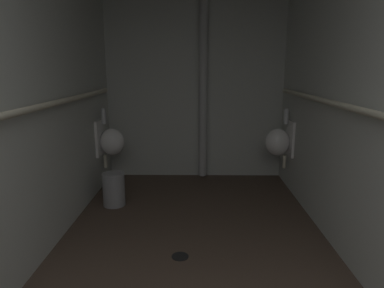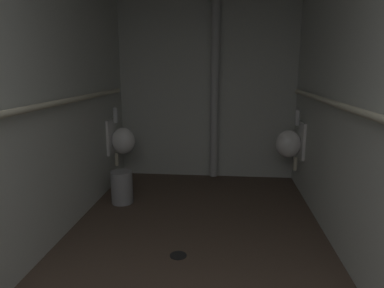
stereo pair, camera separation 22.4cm
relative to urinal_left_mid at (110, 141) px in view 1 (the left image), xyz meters
The scene contains 11 objects.
floor 2.10m from the urinal_left_mid, 58.32° to the right, with size 2.51×4.59×0.08m, color #47382D.
wall_left 1.86m from the urinal_left_mid, 95.96° to the right, with size 0.06×4.59×2.69m, color #BABEB6.
wall_right 2.93m from the urinal_left_mid, 36.76° to the right, with size 0.06×4.59×2.69m, color #BABEB6.
wall_back 1.40m from the urinal_left_mid, 28.40° to the left, with size 2.51×0.06×2.69m, color #BABEB6.
urinal_left_mid is the anchor object (origin of this frame).
urinal_right_mid 2.10m from the urinal_left_mid, ahead, with size 0.32×0.30×0.76m.
supply_pipe_left 1.82m from the urinal_left_mid, 92.93° to the right, with size 0.06×3.88×0.06m.
supply_pipe_right 2.84m from the urinal_left_mid, 38.06° to the right, with size 0.06×3.91×0.06m.
standpipe_back_wall 1.44m from the urinal_left_mid, 21.55° to the left, with size 0.11×0.11×2.64m, color #B2B2B2.
floor_drain 1.98m from the urinal_left_mid, 60.01° to the right, with size 0.14×0.14×0.01m, color black.
waste_bin 0.72m from the urinal_left_mid, 74.72° to the right, with size 0.24×0.24×0.37m, color gray.
Camera 1 is at (0.02, -0.21, 1.51)m, focal length 32.05 mm.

